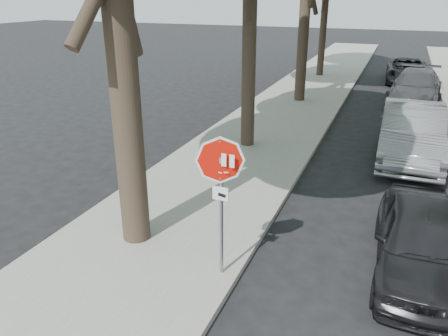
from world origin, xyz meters
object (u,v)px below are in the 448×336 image
(stop_sign, at_px, (221,181))
(car_d, at_px, (407,71))
(car_a, at_px, (421,241))
(car_b, at_px, (411,133))
(car_c, at_px, (415,87))

(stop_sign, distance_m, car_d, 21.29)
(car_a, xyz_separation_m, car_d, (-0.35, 19.52, 0.00))
(car_b, bearing_deg, car_c, 88.27)
(stop_sign, height_order, car_c, stop_sign)
(car_a, xyz_separation_m, car_c, (0.00, 14.19, 0.09))
(car_b, height_order, car_d, car_b)
(stop_sign, bearing_deg, car_c, 78.14)
(stop_sign, relative_size, car_b, 0.52)
(stop_sign, relative_size, car_a, 0.67)
(car_b, height_order, car_c, car_b)
(car_a, bearing_deg, car_d, 89.19)
(car_d, bearing_deg, car_b, -91.32)
(car_c, relative_size, car_d, 1.09)
(car_b, distance_m, car_d, 13.14)
(car_b, xyz_separation_m, car_c, (0.18, 7.81, -0.08))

